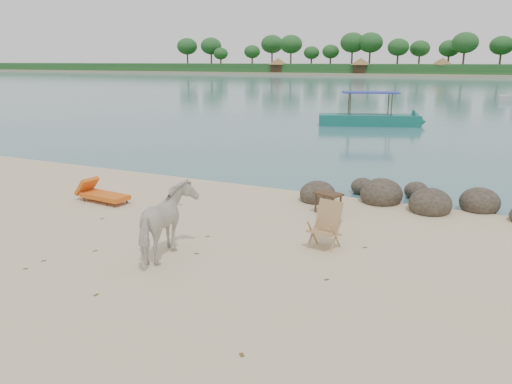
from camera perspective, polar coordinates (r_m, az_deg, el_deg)
water at (r=98.39m, az=23.29°, el=11.29°), size 400.00×400.00×0.00m
far_shore at (r=178.30m, az=24.78°, el=12.19°), size 420.00×90.00×1.40m
far_scenery at (r=144.97m, az=24.50°, el=13.17°), size 420.00×18.00×9.50m
boulders at (r=14.74m, az=16.93°, el=-0.80°), size 6.30×2.87×0.91m
cow at (r=10.37m, az=-10.07°, el=-3.60°), size 1.20×1.92×1.51m
side_table at (r=13.40m, az=8.22°, el=-1.40°), size 0.82×0.68×0.57m
lounge_chair at (r=14.97m, az=-16.89°, el=-0.21°), size 1.89×0.81×0.55m
deck_chair at (r=10.91m, az=7.81°, el=-4.01°), size 0.77×0.82×0.99m
boat_near at (r=32.95m, az=12.90°, el=10.48°), size 7.21×3.87×3.44m
dead_leaves at (r=11.07m, az=-10.62°, el=-6.55°), size 7.50×5.99×0.00m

